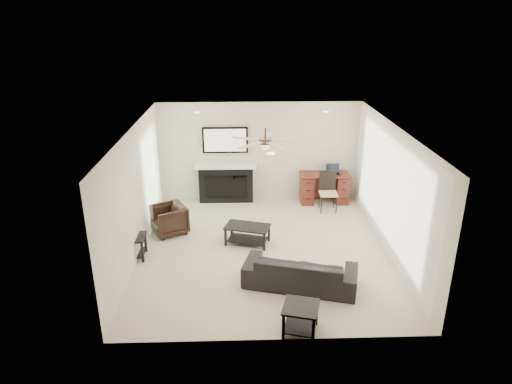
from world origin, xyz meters
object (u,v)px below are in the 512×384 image
at_px(armchair, 169,219).
at_px(coffee_table, 247,235).
at_px(desk, 324,188).
at_px(fireplace_unit, 226,166).
at_px(sofa, 300,271).

xyz_separation_m(armchair, coffee_table, (1.70, -0.55, -0.12)).
height_order(armchair, desk, desk).
xyz_separation_m(coffee_table, fireplace_unit, (-0.50, 2.30, 0.75)).
bearing_deg(coffee_table, fireplace_unit, 118.71).
relative_size(sofa, desk, 1.61).
distance_m(coffee_table, desk, 2.94).
bearing_deg(sofa, coffee_table, -45.07).
bearing_deg(fireplace_unit, sofa, -70.25).
relative_size(coffee_table, fireplace_unit, 0.47).
height_order(fireplace_unit, desk, fireplace_unit).
distance_m(sofa, coffee_table, 1.84).
height_order(sofa, coffee_table, sofa).
distance_m(armchair, fireplace_unit, 2.22).
distance_m(sofa, fireplace_unit, 4.20).
xyz_separation_m(coffee_table, desk, (1.97, 2.17, 0.18)).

